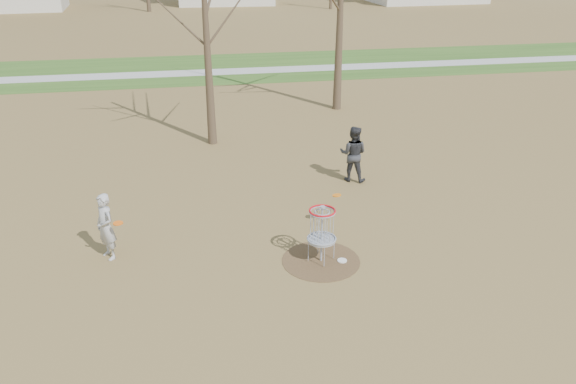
% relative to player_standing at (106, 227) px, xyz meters
% --- Properties ---
extents(ground, '(160.00, 160.00, 0.00)m').
position_rel_player_standing_xyz_m(ground, '(4.78, -1.02, -0.79)').
color(ground, brown).
rests_on(ground, ground).
extents(green_band, '(160.00, 8.00, 0.01)m').
position_rel_player_standing_xyz_m(green_band, '(4.78, 19.98, -0.79)').
color(green_band, '#2D5119').
rests_on(green_band, ground).
extents(footpath, '(160.00, 1.50, 0.01)m').
position_rel_player_standing_xyz_m(footpath, '(4.78, 18.98, -0.78)').
color(footpath, '#9E9E99').
rests_on(footpath, green_band).
extents(dirt_circle, '(1.80, 1.80, 0.01)m').
position_rel_player_standing_xyz_m(dirt_circle, '(4.78, -1.02, -0.79)').
color(dirt_circle, '#47331E').
rests_on(dirt_circle, ground).
extents(player_standing, '(0.64, 0.69, 1.59)m').
position_rel_player_standing_xyz_m(player_standing, '(0.00, 0.00, 0.00)').
color(player_standing, '#ADADAD').
rests_on(player_standing, ground).
extents(player_throwing, '(1.03, 0.95, 1.71)m').
position_rel_player_standing_xyz_m(player_throwing, '(6.77, 3.37, 0.06)').
color(player_throwing, '#2E2F33').
rests_on(player_throwing, ground).
extents(disc_grounded, '(0.22, 0.22, 0.02)m').
position_rel_player_standing_xyz_m(disc_grounded, '(5.25, -1.13, -0.77)').
color(disc_grounded, white).
rests_on(disc_grounded, dirt_circle).
extents(discs_in_play, '(5.39, 0.93, 0.11)m').
position_rel_player_standing_xyz_m(discs_in_play, '(3.03, 0.09, 0.18)').
color(discs_in_play, orange).
rests_on(discs_in_play, ground).
extents(disc_golf_basket, '(0.64, 0.64, 1.35)m').
position_rel_player_standing_xyz_m(disc_golf_basket, '(4.78, -1.02, 0.12)').
color(disc_golf_basket, '#9EA3AD').
rests_on(disc_golf_basket, ground).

